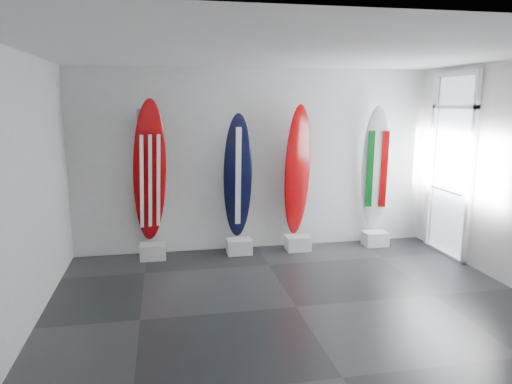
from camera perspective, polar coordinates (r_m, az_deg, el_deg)
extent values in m
plane|color=black|center=(5.99, 4.82, -13.52)|extent=(6.00, 6.00, 0.00)
plane|color=white|center=(5.49, 5.33, 16.38)|extent=(6.00, 6.00, 0.00)
plane|color=silver|center=(7.95, 0.08, 3.84)|extent=(6.00, 0.00, 6.00)
plane|color=silver|center=(3.28, 17.28, -6.74)|extent=(6.00, 0.00, 6.00)
plane|color=silver|center=(5.53, -26.34, -0.35)|extent=(0.00, 5.00, 5.00)
cube|color=white|center=(7.79, -12.21, -6.96)|extent=(0.40, 0.30, 0.24)
ellipsoid|color=#970608|center=(7.61, -12.57, 2.31)|extent=(0.62, 0.58, 2.28)
cube|color=white|center=(7.87, -2.02, -6.53)|extent=(0.40, 0.30, 0.24)
ellipsoid|color=black|center=(7.71, -2.19, 1.83)|extent=(0.47, 0.31, 2.05)
cube|color=white|center=(8.08, 5.03, -6.10)|extent=(0.40, 0.30, 0.24)
ellipsoid|color=#970608|center=(7.91, 4.97, 2.53)|extent=(0.54, 0.37, 2.19)
cube|color=white|center=(8.56, 14.05, -5.42)|extent=(0.40, 0.30, 0.24)
ellipsoid|color=white|center=(8.40, 14.13, 2.64)|extent=(0.54, 0.37, 2.16)
cube|color=silver|center=(8.06, -17.31, -4.90)|extent=(0.09, 0.02, 0.13)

